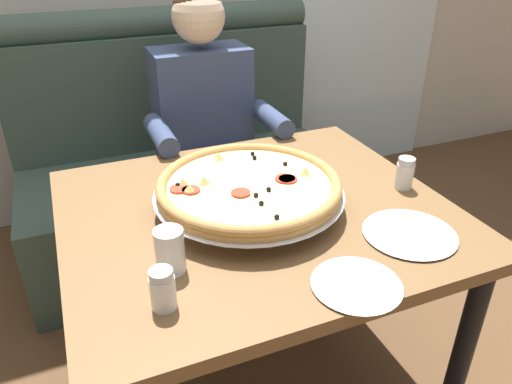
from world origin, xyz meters
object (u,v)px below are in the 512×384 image
(shaker_parmesan, at_px, (163,292))
(plate_near_left, at_px, (410,232))
(patio_chair, at_px, (309,67))
(drinking_glass, at_px, (170,253))
(plate_near_right, at_px, (357,283))
(dining_table, at_px, (257,232))
(pizza, at_px, (249,186))
(shaker_pepper_flakes, at_px, (404,175))
(booth_bench, at_px, (182,172))
(diner_main, at_px, (210,129))

(shaker_parmesan, xyz_separation_m, plate_near_left, (0.68, 0.02, -0.03))
(patio_chair, bearing_deg, drinking_glass, -125.07)
(drinking_glass, distance_m, patio_chair, 2.77)
(plate_near_left, relative_size, plate_near_right, 1.18)
(dining_table, bearing_deg, drinking_glass, -148.02)
(dining_table, relative_size, pizza, 2.02)
(shaker_parmesan, relative_size, drinking_glass, 0.87)
(drinking_glass, relative_size, patio_chair, 0.13)
(shaker_pepper_flakes, bearing_deg, drinking_glass, -170.37)
(shaker_parmesan, bearing_deg, pizza, 44.49)
(booth_bench, height_order, diner_main, diner_main)
(pizza, relative_size, patio_chair, 0.65)
(booth_bench, bearing_deg, shaker_parmesan, -105.43)
(booth_bench, xyz_separation_m, shaker_parmesan, (-0.35, -1.27, 0.36))
(pizza, distance_m, plate_near_left, 0.47)
(shaker_parmesan, distance_m, drinking_glass, 0.13)
(diner_main, height_order, patio_chair, diner_main)
(dining_table, distance_m, plate_near_right, 0.43)
(pizza, xyz_separation_m, shaker_parmesan, (-0.33, -0.32, -0.03))
(booth_bench, height_order, plate_near_left, booth_bench)
(booth_bench, distance_m, dining_table, 0.99)
(diner_main, height_order, plate_near_left, diner_main)
(diner_main, bearing_deg, dining_table, -96.25)
(shaker_parmesan, height_order, drinking_glass, drinking_glass)
(pizza, xyz_separation_m, shaker_pepper_flakes, (0.50, -0.07, -0.03))
(shaker_parmesan, bearing_deg, dining_table, 41.66)
(booth_bench, bearing_deg, shaker_pepper_flakes, -64.65)
(diner_main, distance_m, pizza, 0.70)
(pizza, height_order, drinking_glass, drinking_glass)
(booth_bench, relative_size, patio_chair, 1.73)
(dining_table, distance_m, shaker_pepper_flakes, 0.50)
(diner_main, distance_m, plate_near_left, 1.01)
(dining_table, distance_m, drinking_glass, 0.38)
(patio_chair, bearing_deg, dining_table, -121.76)
(pizza, relative_size, plate_near_right, 2.59)
(plate_near_left, bearing_deg, diner_main, 104.44)
(plate_near_right, distance_m, patio_chair, 2.76)
(dining_table, xyz_separation_m, drinking_glass, (-0.31, -0.19, 0.14))
(diner_main, bearing_deg, drinking_glass, -113.31)
(plate_near_right, distance_m, drinking_glass, 0.45)
(shaker_parmesan, xyz_separation_m, shaker_pepper_flakes, (0.83, 0.26, 0.00))
(shaker_pepper_flakes, bearing_deg, diner_main, 118.40)
(shaker_parmesan, bearing_deg, patio_chair, 55.57)
(booth_bench, xyz_separation_m, dining_table, (0.00, -0.96, 0.24))
(plate_near_left, bearing_deg, patio_chair, 68.02)
(diner_main, relative_size, plate_near_right, 5.94)
(dining_table, xyz_separation_m, plate_near_left, (0.33, -0.29, 0.10))
(dining_table, xyz_separation_m, patio_chair, (1.28, 2.07, -0.11))
(pizza, distance_m, drinking_glass, 0.35)
(shaker_parmesan, bearing_deg, drinking_glass, 69.27)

